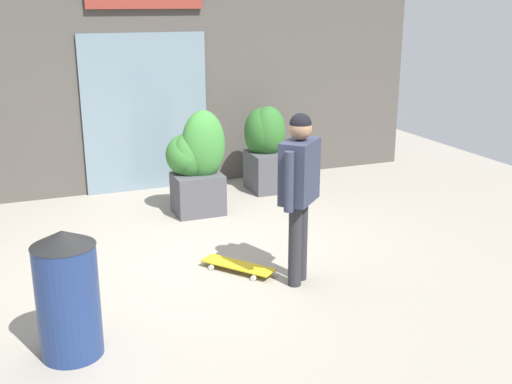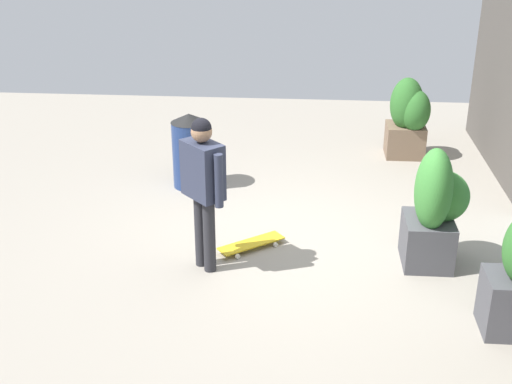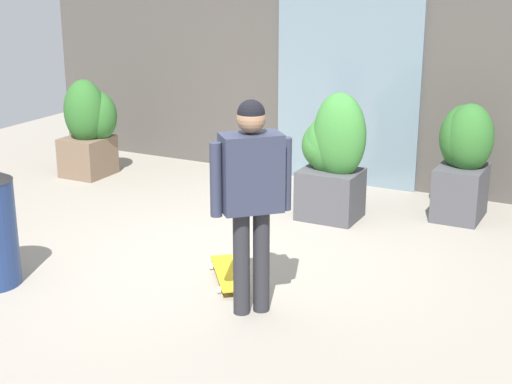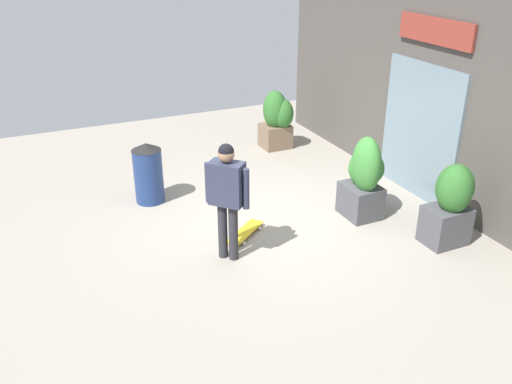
% 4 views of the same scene
% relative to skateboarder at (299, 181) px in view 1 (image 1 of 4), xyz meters
% --- Properties ---
extents(ground_plane, '(12.00, 12.00, 0.00)m').
position_rel_skateboarder_xyz_m(ground_plane, '(-0.67, 0.78, -1.04)').
color(ground_plane, gray).
extents(building_facade, '(8.64, 0.31, 3.81)m').
position_rel_skateboarder_xyz_m(building_facade, '(-0.67, 3.87, 0.85)').
color(building_facade, '#4C4742').
rests_on(building_facade, ground_plane).
extents(skateboarder, '(0.51, 0.50, 1.69)m').
position_rel_skateboarder_xyz_m(skateboarder, '(0.00, 0.00, 0.00)').
color(skateboarder, '#28282D').
rests_on(skateboarder, ground_plane).
extents(skateboard, '(0.66, 0.76, 0.08)m').
position_rel_skateboarder_xyz_m(skateboard, '(-0.46, 0.45, -0.98)').
color(skateboard, gold).
rests_on(skateboard, ground_plane).
extents(planter_box_left, '(0.57, 0.68, 1.23)m').
position_rel_skateboarder_xyz_m(planter_box_left, '(0.91, 3.07, -0.33)').
color(planter_box_left, '#47474C').
rests_on(planter_box_left, ground_plane).
extents(planter_box_mid, '(0.74, 0.67, 1.36)m').
position_rel_skateboarder_xyz_m(planter_box_mid, '(-0.31, 2.42, -0.36)').
color(planter_box_mid, '#47474C').
rests_on(planter_box_mid, ground_plane).
extents(trash_bin, '(0.49, 0.49, 1.04)m').
position_rel_skateboarder_xyz_m(trash_bin, '(-2.22, -0.53, -0.52)').
color(trash_bin, navy).
rests_on(trash_bin, ground_plane).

